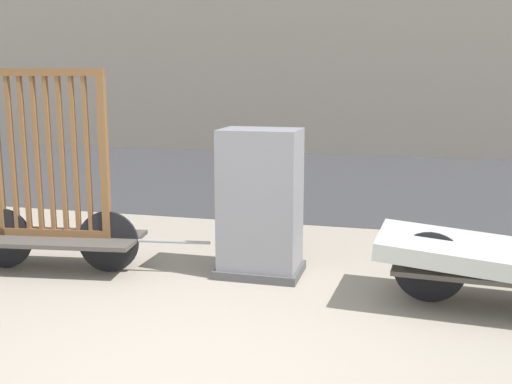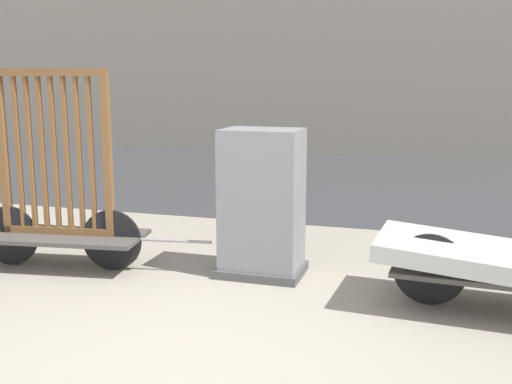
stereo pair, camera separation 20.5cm
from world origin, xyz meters
name	(u,v)px [view 2 (the right image)]	position (x,y,z in m)	size (l,w,h in m)	color
ground_plane	(172,383)	(0.00, 0.00, 0.00)	(60.00, 60.00, 0.00)	gray
road_strip	(351,180)	(0.00, 7.75, 0.00)	(56.00, 7.18, 0.01)	#38383A
bike_cart_with_bedframe	(58,204)	(-2.00, 1.78, 0.63)	(2.36, 0.88, 1.92)	#4C4742
bike_cart_with_mattress	(501,263)	(2.01, 1.77, 0.41)	(2.50, 1.00, 0.59)	#4C4742
utility_cabinet	(262,208)	(-0.05, 2.14, 0.65)	(0.78, 0.58, 1.38)	#4C4C4C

